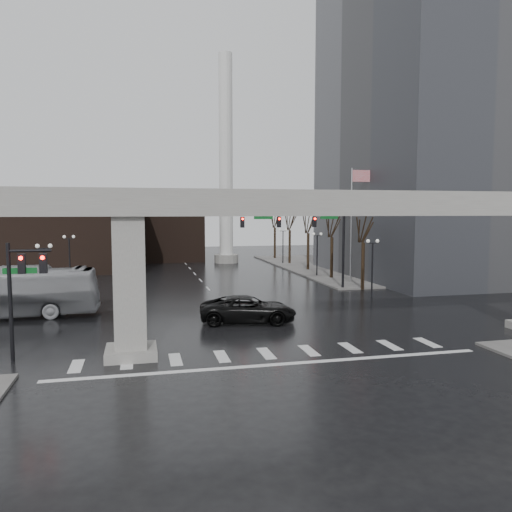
{
  "coord_description": "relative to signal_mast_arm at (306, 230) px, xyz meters",
  "views": [
    {
      "loc": [
        -6.48,
        -26.18,
        7.56
      ],
      "look_at": [
        1.3,
        6.92,
        4.5
      ],
      "focal_mm": 35.0,
      "sensor_mm": 36.0,
      "label": 1
    }
  ],
  "objects": [
    {
      "name": "lamp_right_2",
      "position": [
        4.51,
        23.2,
        -2.36
      ],
      "size": [
        1.22,
        0.32,
        5.11
      ],
      "color": "black",
      "rests_on": "ground"
    },
    {
      "name": "sidewalk_ne",
      "position": [
        17.01,
        17.2,
        -5.75
      ],
      "size": [
        28.0,
        36.0,
        0.15
      ],
      "primitive_type": "cube",
      "color": "slate",
      "rests_on": "ground"
    },
    {
      "name": "lamp_left_1",
      "position": [
        -22.49,
        9.2,
        -2.36
      ],
      "size": [
        1.22,
        0.32,
        5.11
      ],
      "color": "black",
      "rests_on": "ground"
    },
    {
      "name": "smokestack",
      "position": [
        -2.99,
        27.2,
        7.52
      ],
      "size": [
        3.6,
        3.6,
        30.0
      ],
      "color": "silver",
      "rests_on": "ground"
    },
    {
      "name": "lamp_left_0",
      "position": [
        -22.49,
        -4.8,
        -2.36
      ],
      "size": [
        1.22,
        0.32,
        5.11
      ],
      "color": "black",
      "rests_on": "ground"
    },
    {
      "name": "elevated_guideway",
      "position": [
        -7.73,
        -18.8,
        1.05
      ],
      "size": [
        48.0,
        2.6,
        8.7
      ],
      "color": "#98968F",
      "rests_on": "ground"
    },
    {
      "name": "signal_left_pole",
      "position": [
        -21.24,
        -18.3,
        -1.76
      ],
      "size": [
        2.3,
        0.3,
        6.0
      ],
      "color": "black",
      "rests_on": "ground"
    },
    {
      "name": "tree_right_2",
      "position": [
        5.54,
        15.22,
        -2.91
      ],
      "size": [
        1.1,
        1.63,
        7.85
      ],
      "color": "black",
      "rests_on": "ground"
    },
    {
      "name": "pickup_truck",
      "position": [
        -8.34,
        -12.28,
        -4.92
      ],
      "size": [
        6.96,
        4.14,
        1.81
      ],
      "primitive_type": "imported",
      "rotation": [
        0.0,
        0.0,
        1.39
      ],
      "color": "black",
      "rests_on": "ground"
    },
    {
      "name": "flagpole_assembly",
      "position": [
        6.3,
        3.2,
        1.7
      ],
      "size": [
        2.06,
        0.12,
        12.0
      ],
      "color": "silver",
      "rests_on": "ground"
    },
    {
      "name": "tree_right_4",
      "position": [
        5.54,
        31.22,
        -2.79
      ],
      "size": [
        1.12,
        1.69,
        8.19
      ],
      "color": "black",
      "rests_on": "ground"
    },
    {
      "name": "tree_right_0",
      "position": [
        5.54,
        -0.78,
        -3.04
      ],
      "size": [
        1.09,
        1.58,
        7.5
      ],
      "color": "black",
      "rests_on": "ground"
    },
    {
      "name": "lamp_right_0",
      "position": [
        4.51,
        -4.8,
        -2.36
      ],
      "size": [
        1.22,
        0.32,
        5.11
      ],
      "color": "black",
      "rests_on": "ground"
    },
    {
      "name": "signal_mast_arm",
      "position": [
        0.0,
        0.0,
        0.0
      ],
      "size": [
        12.12,
        0.43,
        8.0
      ],
      "color": "black",
      "rests_on": "ground"
    },
    {
      "name": "tree_right_1",
      "position": [
        5.54,
        7.22,
        -2.98
      ],
      "size": [
        1.09,
        1.61,
        7.67
      ],
      "color": "black",
      "rests_on": "ground"
    },
    {
      "name": "ground",
      "position": [
        -8.99,
        -18.8,
        -5.83
      ],
      "size": [
        160.0,
        160.0,
        0.0
      ],
      "primitive_type": "plane",
      "color": "black",
      "rests_on": "ground"
    },
    {
      "name": "tree_right_3",
      "position": [
        5.54,
        23.22,
        -2.85
      ],
      "size": [
        1.11,
        1.66,
        8.02
      ],
      "color": "black",
      "rests_on": "ground"
    },
    {
      "name": "lamp_left_2",
      "position": [
        -22.49,
        23.2,
        -2.36
      ],
      "size": [
        1.22,
        0.32,
        5.11
      ],
      "color": "black",
      "rests_on": "ground"
    },
    {
      "name": "city_bus",
      "position": [
        -24.98,
        -6.8,
        -4.02
      ],
      "size": [
        13.06,
        3.43,
        3.61
      ],
      "primitive_type": "imported",
      "rotation": [
        0.0,
        0.0,
        1.54
      ],
      "color": "#A5A6AA",
      "rests_on": "ground"
    },
    {
      "name": "building_far_left",
      "position": [
        -22.99,
        23.2,
        -0.83
      ],
      "size": [
        16.0,
        14.0,
        10.0
      ],
      "primitive_type": "cube",
      "color": "black",
      "rests_on": "ground"
    },
    {
      "name": "office_tower",
      "position": [
        19.01,
        7.2,
        15.17
      ],
      "size": [
        22.0,
        26.0,
        42.0
      ],
      "primitive_type": "cube",
      "color": "slate",
      "rests_on": "ground"
    },
    {
      "name": "building_far_mid",
      "position": [
        -10.99,
        33.2,
        -1.83
      ],
      "size": [
        10.0,
        10.0,
        8.0
      ],
      "primitive_type": "cube",
      "color": "black",
      "rests_on": "ground"
    },
    {
      "name": "lamp_right_1",
      "position": [
        4.51,
        9.2,
        -2.36
      ],
      "size": [
        1.22,
        0.32,
        5.11
      ],
      "color": "black",
      "rests_on": "ground"
    }
  ]
}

